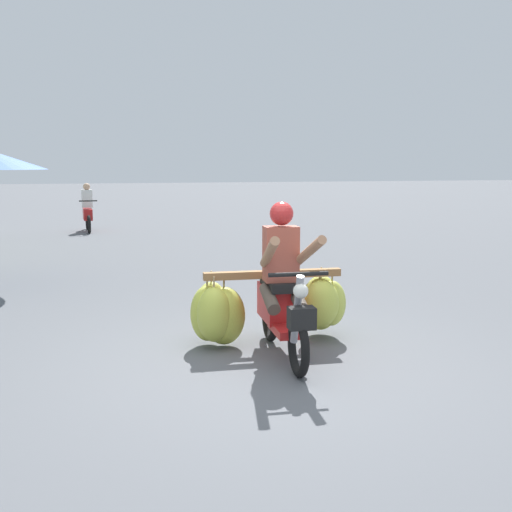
{
  "coord_description": "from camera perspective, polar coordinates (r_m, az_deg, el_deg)",
  "views": [
    {
      "loc": [
        -1.66,
        -5.46,
        1.95
      ],
      "look_at": [
        0.26,
        1.37,
        0.9
      ],
      "focal_mm": 43.65,
      "sensor_mm": 36.0,
      "label": 1
    }
  ],
  "objects": [
    {
      "name": "ground_plane",
      "position": [
        6.03,
        1.17,
        -10.45
      ],
      "size": [
        120.0,
        120.0,
        0.0
      ],
      "primitive_type": "plane",
      "color": "#56595E"
    },
    {
      "name": "motorbike_distant_ahead_left",
      "position": [
        18.83,
        -15.18,
        3.93
      ],
      "size": [
        0.5,
        1.62,
        1.4
      ],
      "color": "black",
      "rests_on": "ground"
    },
    {
      "name": "motorbike_main_loaded",
      "position": [
        6.68,
        1.25,
        -4.34
      ],
      "size": [
        1.8,
        1.85,
        1.58
      ],
      "color": "black",
      "rests_on": "ground"
    }
  ]
}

